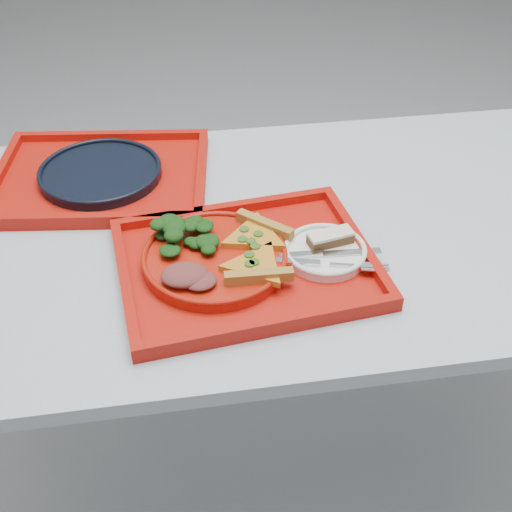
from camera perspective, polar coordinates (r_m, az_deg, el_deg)
The scene contains 14 objects.
ground at distance 1.83m, azimuth 3.11°, elevation -16.28°, with size 10.00×10.00×0.00m, color gray.
table at distance 1.32m, azimuth 4.11°, elevation 0.50°, with size 1.60×0.80×0.75m.
tray_main at distance 1.16m, azimuth -0.88°, elevation -0.94°, with size 0.45×0.35×0.01m, color #AC1209.
tray_far at distance 1.43m, azimuth -13.57°, elevation 6.66°, with size 0.45×0.35×0.01m, color #AC1209.
dinner_plate at distance 1.15m, azimuth -3.67°, elevation -0.32°, with size 0.26×0.26×0.02m, color #AC1A0B.
side_plate at distance 1.17m, azimuth 6.14°, elevation 0.25°, with size 0.15×0.15×0.01m, color white.
navy_plate at distance 1.43m, azimuth -13.65°, elevation 7.13°, with size 0.26×0.26×0.02m, color black.
pizza_slice_a at distance 1.11m, azimuth 0.06°, elevation -0.69°, with size 0.13×0.12×0.02m, color gold, non-canonical shape.
pizza_slice_b at distance 1.18m, azimuth -0.14°, elevation 1.97°, with size 0.14×0.12×0.02m, color gold, non-canonical shape.
salad_heap at distance 1.16m, azimuth -6.39°, elevation 2.12°, with size 0.10×0.09×0.05m, color black.
meat_portion at distance 1.09m, azimuth -6.38°, elevation -1.68°, with size 0.08×0.06×0.02m, color brown.
dessert_bar at distance 1.18m, azimuth 6.64°, elevation 1.61°, with size 0.09×0.05×0.02m.
knife at distance 1.16m, azimuth 6.65°, elevation 0.27°, with size 0.18×0.02×0.01m, color silver.
fork at distance 1.13m, azimuth 6.49°, elevation -0.69°, with size 0.18×0.02×0.01m, color silver.
Camera 1 is at (-0.25, -1.00, 1.50)m, focal length 45.00 mm.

